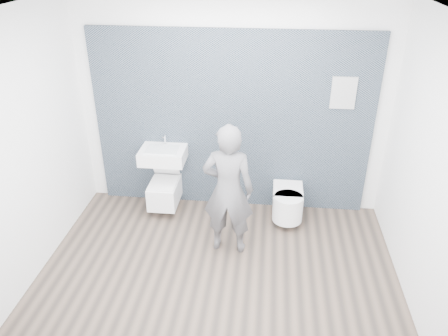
# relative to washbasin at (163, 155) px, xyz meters

# --- Properties ---
(ground) EXTENTS (4.00, 4.00, 0.00)m
(ground) POSITION_rel_washbasin_xyz_m (0.87, -1.22, -0.82)
(ground) COLOR brown
(ground) RESTS_ON ground
(room_shell) EXTENTS (4.00, 4.00, 4.00)m
(room_shell) POSITION_rel_washbasin_xyz_m (0.87, -1.22, 0.92)
(room_shell) COLOR white
(room_shell) RESTS_ON ground
(tile_wall) EXTENTS (3.60, 0.06, 2.40)m
(tile_wall) POSITION_rel_washbasin_xyz_m (0.87, 0.25, -0.82)
(tile_wall) COLOR black
(tile_wall) RESTS_ON ground
(washbasin) EXTENTS (0.59, 0.44, 0.44)m
(washbasin) POSITION_rel_washbasin_xyz_m (0.00, 0.00, 0.00)
(washbasin) COLOR white
(washbasin) RESTS_ON ground
(toilet_square) EXTENTS (0.37, 0.54, 0.67)m
(toilet_square) POSITION_rel_washbasin_xyz_m (0.00, -0.05, -0.52)
(toilet_square) COLOR white
(toilet_square) RESTS_ON ground
(toilet_rounded) EXTENTS (0.39, 0.66, 0.36)m
(toilet_rounded) POSITION_rel_washbasin_xyz_m (1.66, -0.11, -0.55)
(toilet_rounded) COLOR white
(toilet_rounded) RESTS_ON ground
(info_placard) EXTENTS (0.30, 0.03, 0.40)m
(info_placard) POSITION_rel_washbasin_xyz_m (2.24, 0.21, -0.82)
(info_placard) COLOR white
(info_placard) RESTS_ON ground
(visitor) EXTENTS (0.60, 0.41, 1.61)m
(visitor) POSITION_rel_washbasin_xyz_m (0.94, -0.78, -0.01)
(visitor) COLOR slate
(visitor) RESTS_ON ground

